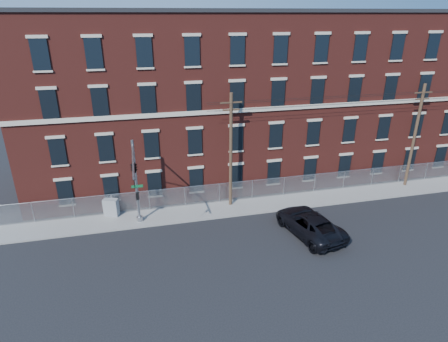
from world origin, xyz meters
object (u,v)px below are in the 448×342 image
traffic_signal_mast (135,173)px  utility_cabinet (111,207)px  pickup_truck (309,224)px  utility_pole_near (231,149)px

traffic_signal_mast → utility_cabinet: 6.33m
traffic_signal_mast → pickup_truck: (12.79, -2.54, -4.50)m
pickup_truck → utility_cabinet: pickup_truck is taller
utility_cabinet → pickup_truck: bearing=-1.4°
pickup_truck → traffic_signal_mast: bearing=-23.1°
utility_pole_near → utility_cabinet: bearing=177.8°
utility_pole_near → pickup_truck: (4.79, -5.96, -4.45)m
traffic_signal_mast → utility_pole_near: utility_pole_near is taller
traffic_signal_mast → utility_pole_near: 8.70m
traffic_signal_mast → utility_cabinet: size_ratio=4.65×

